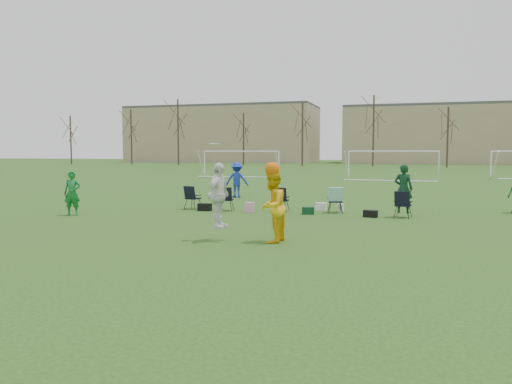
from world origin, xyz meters
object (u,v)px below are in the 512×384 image
(fielder_green_near, at_px, (72,193))
(fielder_blue, at_px, (237,180))
(goal_mid, at_px, (392,157))
(goal_left, at_px, (241,156))
(center_contest, at_px, (252,201))

(fielder_green_near, distance_m, fielder_blue, 9.37)
(goal_mid, bearing_deg, fielder_green_near, -107.74)
(goal_left, distance_m, goal_mid, 14.14)
(fielder_blue, bearing_deg, center_contest, 102.49)
(fielder_green_near, relative_size, goal_left, 0.23)
(fielder_green_near, height_order, goal_left, goal_left)
(goal_left, relative_size, goal_mid, 1.00)
(center_contest, distance_m, goal_left, 34.59)
(fielder_green_near, distance_m, goal_mid, 29.49)
(fielder_blue, relative_size, goal_mid, 0.25)
(goal_left, bearing_deg, fielder_blue, -77.19)
(fielder_blue, relative_size, goal_left, 0.25)
(fielder_blue, bearing_deg, fielder_green_near, 59.42)
(center_contest, height_order, goal_left, center_contest)
(center_contest, bearing_deg, goal_mid, 84.76)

